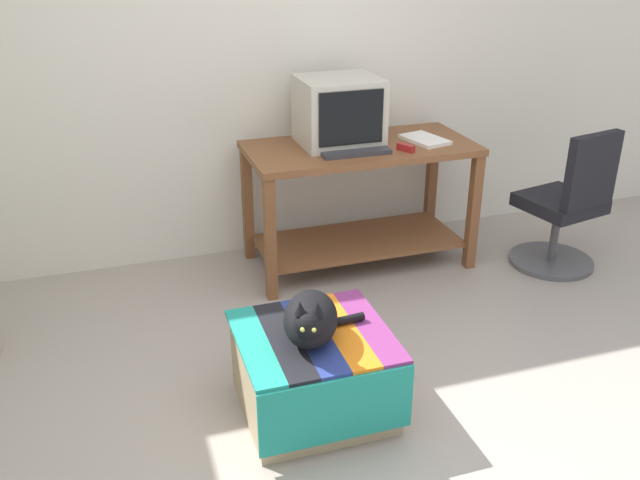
{
  "coord_description": "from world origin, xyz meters",
  "views": [
    {
      "loc": [
        -0.92,
        -2.07,
        1.97
      ],
      "look_at": [
        0.03,
        0.85,
        0.55
      ],
      "focal_mm": 38.7,
      "sensor_mm": 36.0,
      "label": 1
    }
  ],
  "objects_px": {
    "book": "(425,140)",
    "ottoman_with_blanket": "(314,372)",
    "stapler": "(406,148)",
    "cat": "(311,319)",
    "keyboard": "(355,152)",
    "tv_monitor": "(339,112)",
    "desk": "(359,184)",
    "office_chair": "(566,210)"
  },
  "relations": [
    {
      "from": "desk",
      "to": "book",
      "type": "height_order",
      "value": "book"
    },
    {
      "from": "desk",
      "to": "cat",
      "type": "xyz_separation_m",
      "value": [
        -0.73,
        -1.35,
        -0.03
      ]
    },
    {
      "from": "tv_monitor",
      "to": "keyboard",
      "type": "distance_m",
      "value": 0.28
    },
    {
      "from": "book",
      "to": "ottoman_with_blanket",
      "type": "height_order",
      "value": "book"
    },
    {
      "from": "book",
      "to": "ottoman_with_blanket",
      "type": "relative_size",
      "value": 0.45
    },
    {
      "from": "desk",
      "to": "tv_monitor",
      "type": "relative_size",
      "value": 2.92
    },
    {
      "from": "stapler",
      "to": "keyboard",
      "type": "bearing_deg",
      "value": 145.3
    },
    {
      "from": "desk",
      "to": "keyboard",
      "type": "distance_m",
      "value": 0.31
    },
    {
      "from": "desk",
      "to": "book",
      "type": "distance_m",
      "value": 0.47
    },
    {
      "from": "keyboard",
      "to": "book",
      "type": "bearing_deg",
      "value": 11.49
    },
    {
      "from": "ottoman_with_blanket",
      "to": "cat",
      "type": "relative_size",
      "value": 1.5
    },
    {
      "from": "tv_monitor",
      "to": "cat",
      "type": "distance_m",
      "value": 1.62
    },
    {
      "from": "tv_monitor",
      "to": "cat",
      "type": "xyz_separation_m",
      "value": [
        -0.62,
        -1.43,
        -0.47
      ]
    },
    {
      "from": "office_chair",
      "to": "stapler",
      "type": "distance_m",
      "value": 1.08
    },
    {
      "from": "cat",
      "to": "stapler",
      "type": "distance_m",
      "value": 1.52
    },
    {
      "from": "keyboard",
      "to": "book",
      "type": "relative_size",
      "value": 1.38
    },
    {
      "from": "tv_monitor",
      "to": "ottoman_with_blanket",
      "type": "xyz_separation_m",
      "value": [
        -0.59,
        -1.38,
        -0.76
      ]
    },
    {
      "from": "keyboard",
      "to": "office_chair",
      "type": "relative_size",
      "value": 0.45
    },
    {
      "from": "ottoman_with_blanket",
      "to": "keyboard",
      "type": "bearing_deg",
      "value": 62.22
    },
    {
      "from": "office_chair",
      "to": "book",
      "type": "bearing_deg",
      "value": -39.69
    },
    {
      "from": "tv_monitor",
      "to": "keyboard",
      "type": "xyz_separation_m",
      "value": [
        0.02,
        -0.22,
        -0.18
      ]
    },
    {
      "from": "desk",
      "to": "tv_monitor",
      "type": "bearing_deg",
      "value": 146.91
    },
    {
      "from": "keyboard",
      "to": "stapler",
      "type": "relative_size",
      "value": 3.64
    },
    {
      "from": "office_chair",
      "to": "stapler",
      "type": "xyz_separation_m",
      "value": [
        -0.96,
        0.26,
        0.4
      ]
    },
    {
      "from": "ottoman_with_blanket",
      "to": "cat",
      "type": "bearing_deg",
      "value": -120.73
    },
    {
      "from": "keyboard",
      "to": "cat",
      "type": "distance_m",
      "value": 1.4
    },
    {
      "from": "keyboard",
      "to": "book",
      "type": "xyz_separation_m",
      "value": [
        0.48,
        0.1,
        -0.0
      ]
    },
    {
      "from": "stapler",
      "to": "office_chair",
      "type": "bearing_deg",
      "value": -41.68
    },
    {
      "from": "keyboard",
      "to": "stapler",
      "type": "height_order",
      "value": "stapler"
    },
    {
      "from": "keyboard",
      "to": "cat",
      "type": "height_order",
      "value": "keyboard"
    },
    {
      "from": "desk",
      "to": "cat",
      "type": "relative_size",
      "value": 3.16
    },
    {
      "from": "desk",
      "to": "stapler",
      "type": "height_order",
      "value": "stapler"
    },
    {
      "from": "desk",
      "to": "ottoman_with_blanket",
      "type": "bearing_deg",
      "value": -118.56
    },
    {
      "from": "cat",
      "to": "ottoman_with_blanket",
      "type": "bearing_deg",
      "value": 79.09
    },
    {
      "from": "keyboard",
      "to": "ottoman_with_blanket",
      "type": "xyz_separation_m",
      "value": [
        -0.61,
        -1.17,
        -0.59
      ]
    },
    {
      "from": "stapler",
      "to": "cat",
      "type": "bearing_deg",
      "value": -155.1
    },
    {
      "from": "keyboard",
      "to": "office_chair",
      "type": "height_order",
      "value": "office_chair"
    },
    {
      "from": "ottoman_with_blanket",
      "to": "office_chair",
      "type": "bearing_deg",
      "value": 24.6
    },
    {
      "from": "desk",
      "to": "keyboard",
      "type": "height_order",
      "value": "keyboard"
    },
    {
      "from": "book",
      "to": "stapler",
      "type": "distance_m",
      "value": 0.24
    },
    {
      "from": "desk",
      "to": "office_chair",
      "type": "height_order",
      "value": "office_chair"
    },
    {
      "from": "book",
      "to": "cat",
      "type": "height_order",
      "value": "book"
    }
  ]
}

